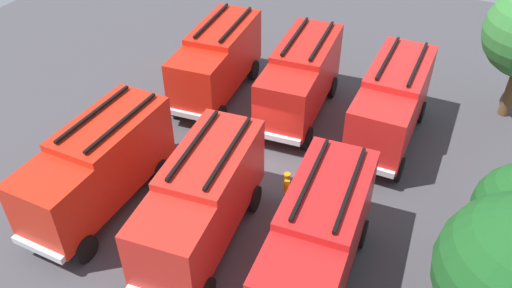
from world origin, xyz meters
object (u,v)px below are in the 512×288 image
fire_truck_2 (300,77)px  firefighter_3 (71,157)px  firefighter_4 (287,188)px  traffic_cone_1 (162,129)px  firefighter_2 (202,58)px  fire_truck_1 (98,165)px  fire_truck_4 (392,102)px  fire_truck_5 (318,238)px  fire_truck_3 (202,199)px  fire_truck_0 (217,59)px  traffic_cone_0 (185,76)px

fire_truck_2 → firefighter_3: fire_truck_2 is taller
firefighter_4 → traffic_cone_1: 7.70m
firefighter_2 → firefighter_3: firefighter_2 is taller
fire_truck_1 → fire_truck_4: 13.39m
fire_truck_5 → traffic_cone_1: size_ratio=10.92×
fire_truck_3 → fire_truck_4: (-9.55, 4.46, 0.00)m
fire_truck_1 → fire_truck_3: (-0.21, 4.71, 0.00)m
fire_truck_4 → firefighter_3: fire_truck_4 is taller
firefighter_2 → fire_truck_0: bearing=-157.7°
firefighter_3 → traffic_cone_1: firefighter_3 is taller
fire_truck_3 → fire_truck_5: size_ratio=1.01×
fire_truck_5 → traffic_cone_0: fire_truck_5 is taller
fire_truck_5 → fire_truck_3: bearing=-93.1°
firefighter_4 → fire_truck_3: bearing=34.4°
fire_truck_1 → traffic_cone_1: (-5.11, -0.76, -1.81)m
fire_truck_0 → traffic_cone_0: (-0.41, -2.44, -1.87)m
fire_truck_1 → fire_truck_4: (-9.76, 9.17, 0.00)m
traffic_cone_1 → firefighter_4: bearing=77.2°
fire_truck_0 → fire_truck_1: bearing=-6.0°
fire_truck_3 → firefighter_2: (-10.91, -6.80, -1.14)m
fire_truck_1 → firefighter_2: size_ratio=4.03×
fire_truck_3 → traffic_cone_1: 7.56m
firefighter_4 → traffic_cone_0: firefighter_4 is taller
traffic_cone_1 → fire_truck_4: bearing=115.1°
fire_truck_5 → traffic_cone_1: (-4.70, -9.95, -1.81)m
fire_truck_2 → fire_truck_5: same height
fire_truck_1 → firefighter_3: bearing=-110.4°
fire_truck_5 → firefighter_2: fire_truck_5 is taller
fire_truck_2 → fire_truck_3: 9.69m
fire_truck_2 → traffic_cone_0: bearing=-97.0°
fire_truck_0 → traffic_cone_1: size_ratio=10.98×
fire_truck_3 → firefighter_3: fire_truck_3 is taller
firefighter_3 → traffic_cone_1: (-4.17, 1.90, -0.55)m
firefighter_3 → fire_truck_1: bearing=22.5°
fire_truck_5 → firefighter_2: (-10.71, -11.28, -1.14)m
fire_truck_3 → traffic_cone_0: fire_truck_3 is taller
fire_truck_4 → traffic_cone_0: (-0.24, -11.76, -1.87)m
fire_truck_0 → firefighter_2: fire_truck_0 is taller
traffic_cone_0 → traffic_cone_1: size_ratio=0.85×
fire_truck_1 → fire_truck_5: (-0.41, 9.19, 0.00)m
firefighter_2 → fire_truck_4: bearing=-126.4°
firefighter_3 → fire_truck_3: bearing=36.4°
firefighter_3 → traffic_cone_0: bearing=131.7°
fire_truck_5 → firefighter_2: 15.60m
traffic_cone_0 → fire_truck_2: bearing=89.2°
fire_truck_5 → firefighter_4: fire_truck_5 is taller
firefighter_3 → fire_truck_4: bearing=78.8°
fire_truck_0 → fire_truck_4: bearing=84.1°
firefighter_3 → traffic_cone_0: 9.08m
fire_truck_4 → firefighter_4: fire_truck_4 is taller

